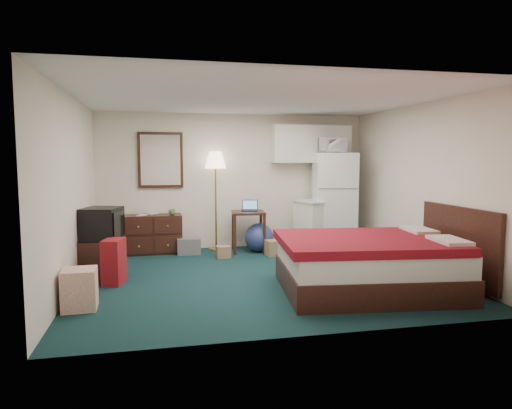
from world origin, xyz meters
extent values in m
cube|color=#0A292E|center=(0.00, 0.00, 0.00)|extent=(5.00, 4.50, 0.01)
cube|color=beige|center=(0.00, 0.00, 2.50)|extent=(5.00, 4.50, 0.01)
cube|color=beige|center=(0.00, 2.25, 1.25)|extent=(5.00, 0.01, 2.50)
cube|color=beige|center=(0.00, -2.25, 1.25)|extent=(5.00, 0.01, 2.50)
cube|color=beige|center=(-2.50, 0.00, 1.25)|extent=(0.01, 4.50, 2.50)
cube|color=beige|center=(2.50, 0.00, 1.25)|extent=(0.01, 4.50, 2.50)
sphere|color=navy|center=(0.36, 1.69, 0.26)|extent=(0.55, 0.55, 0.52)
imported|color=white|center=(1.72, 1.66, 1.95)|extent=(0.55, 0.38, 0.34)
imported|color=#89694D|center=(-1.76, 1.92, 0.79)|extent=(0.16, 0.06, 0.21)
imported|color=#89694D|center=(-1.59, 2.07, 0.79)|extent=(0.17, 0.07, 0.23)
imported|color=#47873A|center=(-1.17, 1.91, 0.74)|extent=(0.15, 0.13, 0.12)
camera|label=1|loc=(-1.40, -6.23, 1.67)|focal=32.00mm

